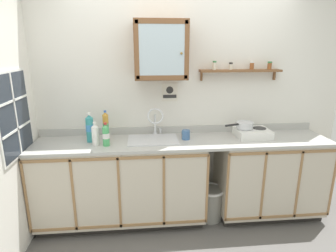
{
  "coord_description": "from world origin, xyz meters",
  "views": [
    {
      "loc": [
        -0.44,
        -2.44,
        1.91
      ],
      "look_at": [
        -0.16,
        0.5,
        1.08
      ],
      "focal_mm": 29.93,
      "sensor_mm": 36.0,
      "label": 1
    }
  ],
  "objects_px": {
    "hot_plate_stove": "(252,133)",
    "trash_bin": "(210,202)",
    "sink": "(153,142)",
    "warning_sign": "(170,92)",
    "bottle_opaque_white_2": "(95,135)",
    "bottle_soda_green_3": "(106,135)",
    "saucepan": "(244,125)",
    "bottle_juice_amber_0": "(106,126)",
    "mug": "(186,135)",
    "bottle_detergent_teal_1": "(90,128)",
    "wall_cabinet": "(161,50)"
  },
  "relations": [
    {
      "from": "sink",
      "to": "bottle_detergent_teal_1",
      "type": "distance_m",
      "value": 0.68
    },
    {
      "from": "bottle_juice_amber_0",
      "to": "bottle_detergent_teal_1",
      "type": "bearing_deg",
      "value": -165.23
    },
    {
      "from": "wall_cabinet",
      "to": "warning_sign",
      "type": "height_order",
      "value": "wall_cabinet"
    },
    {
      "from": "bottle_soda_green_3",
      "to": "mug",
      "type": "relative_size",
      "value": 1.98
    },
    {
      "from": "mug",
      "to": "hot_plate_stove",
      "type": "bearing_deg",
      "value": 0.99
    },
    {
      "from": "bottle_juice_amber_0",
      "to": "wall_cabinet",
      "type": "height_order",
      "value": "wall_cabinet"
    },
    {
      "from": "bottle_soda_green_3",
      "to": "wall_cabinet",
      "type": "relative_size",
      "value": 0.41
    },
    {
      "from": "bottle_juice_amber_0",
      "to": "wall_cabinet",
      "type": "relative_size",
      "value": 0.55
    },
    {
      "from": "saucepan",
      "to": "hot_plate_stove",
      "type": "bearing_deg",
      "value": -12.87
    },
    {
      "from": "wall_cabinet",
      "to": "warning_sign",
      "type": "bearing_deg",
      "value": 55.28
    },
    {
      "from": "hot_plate_stove",
      "to": "bottle_detergent_teal_1",
      "type": "relative_size",
      "value": 1.17
    },
    {
      "from": "bottle_juice_amber_0",
      "to": "mug",
      "type": "xyz_separation_m",
      "value": [
        0.85,
        -0.06,
        -0.1
      ]
    },
    {
      "from": "mug",
      "to": "trash_bin",
      "type": "xyz_separation_m",
      "value": [
        0.29,
        -0.07,
        -0.8
      ]
    },
    {
      "from": "mug",
      "to": "bottle_opaque_white_2",
      "type": "bearing_deg",
      "value": -173.98
    },
    {
      "from": "bottle_soda_green_3",
      "to": "wall_cabinet",
      "type": "xyz_separation_m",
      "value": [
        0.57,
        0.23,
        0.82
      ]
    },
    {
      "from": "bottle_juice_amber_0",
      "to": "mug",
      "type": "relative_size",
      "value": 2.63
    },
    {
      "from": "bottle_opaque_white_2",
      "to": "bottle_soda_green_3",
      "type": "height_order",
      "value": "same"
    },
    {
      "from": "trash_bin",
      "to": "bottle_juice_amber_0",
      "type": "bearing_deg",
      "value": 173.76
    },
    {
      "from": "trash_bin",
      "to": "saucepan",
      "type": "bearing_deg",
      "value": 14.95
    },
    {
      "from": "bottle_opaque_white_2",
      "to": "warning_sign",
      "type": "height_order",
      "value": "warning_sign"
    },
    {
      "from": "sink",
      "to": "bottle_soda_green_3",
      "type": "height_order",
      "value": "sink"
    },
    {
      "from": "sink",
      "to": "bottle_detergent_teal_1",
      "type": "relative_size",
      "value": 1.72
    },
    {
      "from": "bottle_juice_amber_0",
      "to": "wall_cabinet",
      "type": "xyz_separation_m",
      "value": [
        0.59,
        0.04,
        0.78
      ]
    },
    {
      "from": "bottle_opaque_white_2",
      "to": "trash_bin",
      "type": "height_order",
      "value": "bottle_opaque_white_2"
    },
    {
      "from": "bottle_detergent_teal_1",
      "to": "wall_cabinet",
      "type": "xyz_separation_m",
      "value": [
        0.75,
        0.08,
        0.79
      ]
    },
    {
      "from": "saucepan",
      "to": "wall_cabinet",
      "type": "distance_m",
      "value": 1.22
    },
    {
      "from": "saucepan",
      "to": "warning_sign",
      "type": "height_order",
      "value": "warning_sign"
    },
    {
      "from": "hot_plate_stove",
      "to": "bottle_detergent_teal_1",
      "type": "bearing_deg",
      "value": 179.86
    },
    {
      "from": "saucepan",
      "to": "bottle_soda_green_3",
      "type": "bearing_deg",
      "value": -173.73
    },
    {
      "from": "sink",
      "to": "bottle_juice_amber_0",
      "type": "bearing_deg",
      "value": 174.72
    },
    {
      "from": "hot_plate_stove",
      "to": "trash_bin",
      "type": "height_order",
      "value": "hot_plate_stove"
    },
    {
      "from": "saucepan",
      "to": "bottle_opaque_white_2",
      "type": "relative_size",
      "value": 1.4
    },
    {
      "from": "hot_plate_stove",
      "to": "trash_bin",
      "type": "distance_m",
      "value": 0.92
    },
    {
      "from": "sink",
      "to": "bottle_detergent_teal_1",
      "type": "xyz_separation_m",
      "value": [
        -0.66,
        0.0,
        0.17
      ]
    },
    {
      "from": "mug",
      "to": "warning_sign",
      "type": "distance_m",
      "value": 0.51
    },
    {
      "from": "sink",
      "to": "trash_bin",
      "type": "xyz_separation_m",
      "value": [
        0.64,
        -0.08,
        -0.73
      ]
    },
    {
      "from": "sink",
      "to": "trash_bin",
      "type": "bearing_deg",
      "value": -6.99
    },
    {
      "from": "hot_plate_stove",
      "to": "wall_cabinet",
      "type": "bearing_deg",
      "value": 175.33
    },
    {
      "from": "sink",
      "to": "bottle_juice_amber_0",
      "type": "relative_size",
      "value": 1.65
    },
    {
      "from": "hot_plate_stove",
      "to": "wall_cabinet",
      "type": "relative_size",
      "value": 0.62
    },
    {
      "from": "saucepan",
      "to": "trash_bin",
      "type": "distance_m",
      "value": 0.96
    },
    {
      "from": "wall_cabinet",
      "to": "warning_sign",
      "type": "relative_size",
      "value": 2.86
    },
    {
      "from": "saucepan",
      "to": "bottle_juice_amber_0",
      "type": "xyz_separation_m",
      "value": [
        -1.51,
        0.03,
        0.02
      ]
    },
    {
      "from": "bottle_soda_green_3",
      "to": "wall_cabinet",
      "type": "bearing_deg",
      "value": 21.46
    },
    {
      "from": "bottle_juice_amber_0",
      "to": "bottle_soda_green_3",
      "type": "distance_m",
      "value": 0.19
    },
    {
      "from": "sink",
      "to": "bottle_detergent_teal_1",
      "type": "bearing_deg",
      "value": 179.64
    },
    {
      "from": "saucepan",
      "to": "warning_sign",
      "type": "distance_m",
      "value": 0.9
    },
    {
      "from": "bottle_opaque_white_2",
      "to": "sink",
      "type": "bearing_deg",
      "value": 10.77
    },
    {
      "from": "sink",
      "to": "warning_sign",
      "type": "xyz_separation_m",
      "value": [
        0.2,
        0.24,
        0.49
      ]
    },
    {
      "from": "saucepan",
      "to": "wall_cabinet",
      "type": "xyz_separation_m",
      "value": [
        -0.92,
        0.06,
        0.8
      ]
    }
  ]
}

